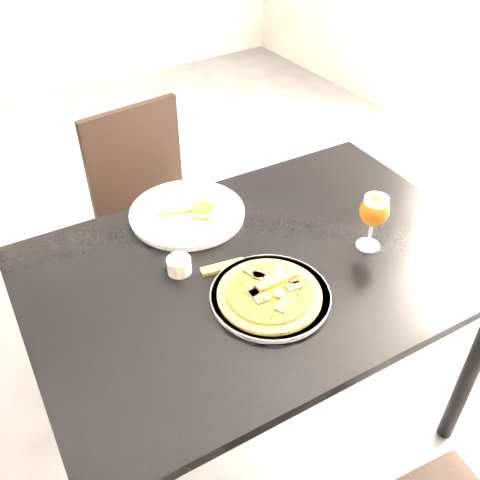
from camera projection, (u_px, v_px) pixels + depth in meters
ground at (158, 439)px, 1.81m from camera, size 6.00×6.00×0.00m
dining_table at (263, 287)px, 1.44m from camera, size 1.24×0.87×0.75m
chair_far at (155, 214)px, 2.02m from camera, size 0.43×0.43×0.86m
plate_main at (270, 296)px, 1.27m from camera, size 0.31×0.31×0.02m
pizza at (270, 293)px, 1.26m from camera, size 0.25×0.25×0.03m
plate_second at (187, 213)px, 1.53m from camera, size 0.39×0.39×0.02m
crust_scraps at (196, 210)px, 1.52m from camera, size 0.17×0.12×0.01m
loose_crust at (223, 267)px, 1.36m from camera, size 0.12×0.05×0.01m
sauce_cup at (179, 265)px, 1.34m from camera, size 0.06×0.06×0.04m
beer_glass at (374, 211)px, 1.36m from camera, size 0.08×0.08×0.16m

